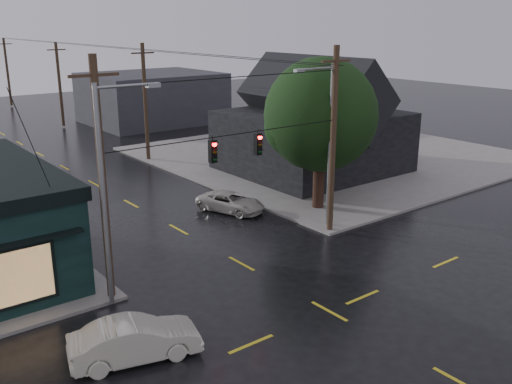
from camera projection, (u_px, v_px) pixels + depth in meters
ground_plane at (329, 311)px, 23.16m from camera, size 160.00×160.00×0.00m
sidewalk_ne at (330, 154)px, 50.01m from camera, size 28.00×28.00×0.15m
ne_building at (313, 114)px, 43.54m from camera, size 12.60×11.60×8.75m
corner_tree at (321, 115)px, 34.06m from camera, size 6.86×6.86×9.22m
utility_pole_nw at (112, 298)px, 24.25m from camera, size 2.00×0.32×10.15m
utility_pole_ne at (329, 232)px, 31.90m from camera, size 2.00×0.32×10.15m
utility_pole_far_a at (149, 160)px, 48.14m from camera, size 2.00×0.32×9.65m
utility_pole_far_b at (64, 127)px, 63.26m from camera, size 2.00×0.32×9.15m
utility_pole_far_c at (12, 107)px, 78.37m from camera, size 2.00×0.32×9.15m
span_signal_assembly at (236, 147)px, 26.49m from camera, size 13.00×0.48×1.23m
streetlight_nw at (112, 306)px, 23.55m from camera, size 5.40×0.30×9.15m
streetlight_ne at (327, 226)px, 32.72m from camera, size 5.40×0.30×9.15m
bg_building_east at (152, 98)px, 65.77m from camera, size 14.00×12.00×5.60m
sedan_cream at (135, 340)px, 19.70m from camera, size 4.75×2.69×1.48m
suv_silver at (231, 202)px, 35.12m from camera, size 3.41×4.74×1.20m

